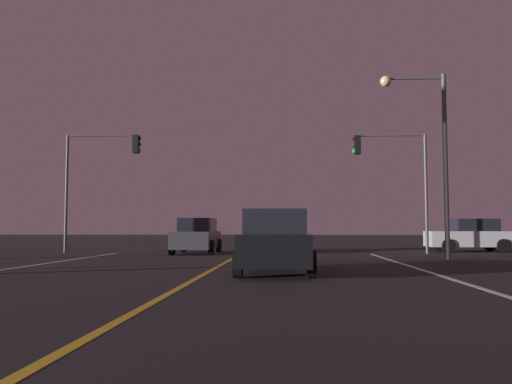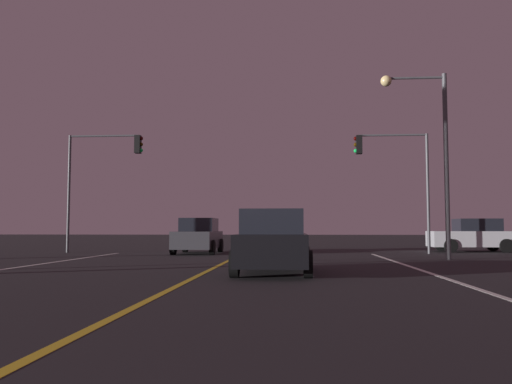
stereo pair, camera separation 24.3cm
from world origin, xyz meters
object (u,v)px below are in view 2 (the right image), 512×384
car_lead_same_lane (273,243)px  street_lamp_right_far (429,139)px  traffic_light_near_left (104,165)px  car_crossing_side (473,236)px  traffic_light_near_right (393,164)px  car_oncoming (198,236)px

car_lead_same_lane → street_lamp_right_far: street_lamp_right_far is taller
car_lead_same_lane → traffic_light_near_left: (-8.97, 11.46, 3.57)m
car_lead_same_lane → traffic_light_near_left: 14.98m
car_crossing_side → street_lamp_right_far: 9.07m
car_crossing_side → car_lead_same_lane: same height
car_lead_same_lane → traffic_light_near_left: size_ratio=0.73×
car_lead_same_lane → car_crossing_side: bearing=-35.3°
traffic_light_near_right → car_lead_same_lane: bearing=65.1°
car_oncoming → traffic_light_near_left: (-4.91, 0.39, 3.57)m
traffic_light_near_right → street_lamp_right_far: bearing=96.6°
traffic_light_near_left → street_lamp_right_far: street_lamp_right_far is taller
car_crossing_side → traffic_light_near_right: traffic_light_near_right is taller
car_crossing_side → traffic_light_near_left: size_ratio=0.73×
car_lead_same_lane → car_oncoming: bearing=20.1°
car_crossing_side → car_lead_same_lane: 16.97m
car_oncoming → traffic_light_near_left: 6.08m
car_oncoming → traffic_light_near_right: 10.00m
traffic_light_near_right → street_lamp_right_far: street_lamp_right_far is taller
car_crossing_side → car_lead_same_lane: size_ratio=1.00×
car_crossing_side → street_lamp_right_far: (-3.94, -7.18, 3.90)m
street_lamp_right_far → traffic_light_near_right: bearing=-83.4°
car_crossing_side → traffic_light_near_right: bearing=28.1°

